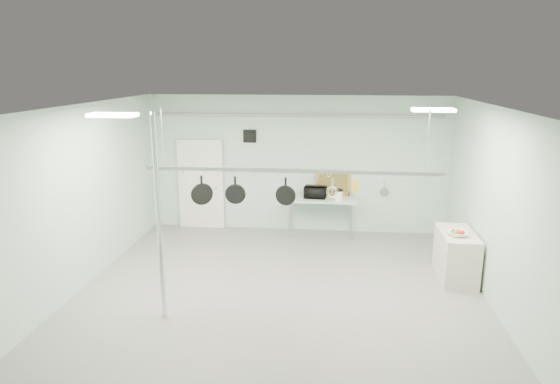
# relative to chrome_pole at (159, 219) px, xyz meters

# --- Properties ---
(floor) EXTENTS (8.00, 8.00, 0.00)m
(floor) POSITION_rel_chrome_pole_xyz_m (1.70, 0.60, -1.60)
(floor) COLOR gray
(floor) RESTS_ON ground
(ceiling) EXTENTS (7.00, 8.00, 0.02)m
(ceiling) POSITION_rel_chrome_pole_xyz_m (1.70, 0.60, 1.59)
(ceiling) COLOR silver
(ceiling) RESTS_ON back_wall
(back_wall) EXTENTS (7.00, 0.02, 3.20)m
(back_wall) POSITION_rel_chrome_pole_xyz_m (1.70, 4.59, 0.00)
(back_wall) COLOR #A6C7B7
(back_wall) RESTS_ON floor
(right_wall) EXTENTS (0.02, 8.00, 3.20)m
(right_wall) POSITION_rel_chrome_pole_xyz_m (5.19, 0.60, 0.00)
(right_wall) COLOR #A6C7B7
(right_wall) RESTS_ON floor
(door) EXTENTS (1.10, 0.10, 2.20)m
(door) POSITION_rel_chrome_pole_xyz_m (-0.60, 4.54, -0.55)
(door) COLOR silver
(door) RESTS_ON floor
(wall_vent) EXTENTS (0.30, 0.04, 0.30)m
(wall_vent) POSITION_rel_chrome_pole_xyz_m (0.60, 4.57, 0.65)
(wall_vent) COLOR black
(wall_vent) RESTS_ON back_wall
(conduit_pipe) EXTENTS (6.60, 0.07, 0.07)m
(conduit_pipe) POSITION_rel_chrome_pole_xyz_m (1.70, 4.50, 1.15)
(conduit_pipe) COLOR gray
(conduit_pipe) RESTS_ON back_wall
(chrome_pole) EXTENTS (0.08, 0.08, 3.20)m
(chrome_pole) POSITION_rel_chrome_pole_xyz_m (0.00, 0.00, 0.00)
(chrome_pole) COLOR silver
(chrome_pole) RESTS_ON floor
(prep_table) EXTENTS (1.60, 0.70, 0.91)m
(prep_table) POSITION_rel_chrome_pole_xyz_m (2.30, 4.20, -0.77)
(prep_table) COLOR #ACCBB9
(prep_table) RESTS_ON floor
(side_cabinet) EXTENTS (0.60, 1.20, 0.90)m
(side_cabinet) POSITION_rel_chrome_pole_xyz_m (4.85, 2.00, -1.15)
(side_cabinet) COLOR beige
(side_cabinet) RESTS_ON floor
(pot_rack) EXTENTS (4.80, 0.06, 1.00)m
(pot_rack) POSITION_rel_chrome_pole_xyz_m (1.90, 0.90, 0.63)
(pot_rack) COLOR #B7B7BC
(pot_rack) RESTS_ON ceiling
(light_panel_left) EXTENTS (0.65, 0.30, 0.05)m
(light_panel_left) POSITION_rel_chrome_pole_xyz_m (-0.50, -0.20, 1.56)
(light_panel_left) COLOR white
(light_panel_left) RESTS_ON ceiling
(light_panel_right) EXTENTS (0.65, 0.30, 0.05)m
(light_panel_right) POSITION_rel_chrome_pole_xyz_m (4.10, 1.20, 1.56)
(light_panel_right) COLOR white
(light_panel_right) RESTS_ON ceiling
(microwave) EXTENTS (0.53, 0.39, 0.27)m
(microwave) POSITION_rel_chrome_pole_xyz_m (2.17, 4.19, -0.56)
(microwave) COLOR black
(microwave) RESTS_ON prep_table
(coffee_canister) EXTENTS (0.21, 0.21, 0.22)m
(coffee_canister) POSITION_rel_chrome_pole_xyz_m (2.70, 4.01, -0.58)
(coffee_canister) COLOR white
(coffee_canister) RESTS_ON prep_table
(painting_large) EXTENTS (0.79, 0.18, 0.58)m
(painting_large) POSITION_rel_chrome_pole_xyz_m (2.57, 4.50, -0.41)
(painting_large) COLOR #BB7F32
(painting_large) RESTS_ON prep_table
(painting_small) EXTENTS (0.30, 0.09, 0.25)m
(painting_small) POSITION_rel_chrome_pole_xyz_m (2.81, 4.50, -0.57)
(painting_small) COLOR #322511
(painting_small) RESTS_ON prep_table
(fruit_bowl) EXTENTS (0.38, 0.38, 0.08)m
(fruit_bowl) POSITION_rel_chrome_pole_xyz_m (4.79, 1.80, -0.66)
(fruit_bowl) COLOR white
(fruit_bowl) RESTS_ON side_cabinet
(skillet_left) EXTENTS (0.35, 0.23, 0.49)m
(skillet_left) POSITION_rel_chrome_pole_xyz_m (0.42, 0.90, 0.24)
(skillet_left) COLOR black
(skillet_left) RESTS_ON pot_rack
(skillet_mid) EXTENTS (0.34, 0.09, 0.46)m
(skillet_mid) POSITION_rel_chrome_pole_xyz_m (0.99, 0.90, 0.26)
(skillet_mid) COLOR black
(skillet_mid) RESTS_ON pot_rack
(skillet_right) EXTENTS (0.34, 0.10, 0.46)m
(skillet_right) POSITION_rel_chrome_pole_xyz_m (1.81, 0.90, 0.26)
(skillet_right) COLOR black
(skillet_right) RESTS_ON pot_rack
(whisk) EXTENTS (0.21, 0.21, 0.33)m
(whisk) POSITION_rel_chrome_pole_xyz_m (2.56, 0.90, 0.32)
(whisk) COLOR #ADADB1
(whisk) RESTS_ON pot_rack
(grater) EXTENTS (0.09, 0.05, 0.23)m
(grater) POSITION_rel_chrome_pole_xyz_m (2.93, 0.90, 0.37)
(grater) COLOR gold
(grater) RESTS_ON pot_rack
(saucepan) EXTENTS (0.16, 0.11, 0.26)m
(saucepan) POSITION_rel_chrome_pole_xyz_m (3.39, 0.90, 0.35)
(saucepan) COLOR silver
(saucepan) RESTS_ON pot_rack
(fruit_cluster) EXTENTS (0.24, 0.24, 0.09)m
(fruit_cluster) POSITION_rel_chrome_pole_xyz_m (4.79, 1.80, -0.62)
(fruit_cluster) COLOR #B61013
(fruit_cluster) RESTS_ON fruit_bowl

